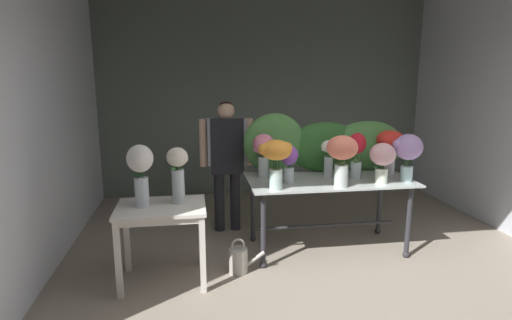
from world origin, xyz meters
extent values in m
plane|color=gray|center=(0.00, 1.96, 0.00)|extent=(8.64, 8.64, 0.00)
cube|color=slate|center=(0.00, 3.93, 1.49)|extent=(5.12, 0.12, 2.98)
cube|color=silver|center=(-2.56, 1.96, 1.49)|extent=(0.12, 4.05, 2.98)
cube|color=silver|center=(2.56, 1.96, 1.49)|extent=(0.12, 4.05, 2.98)
cube|color=#B6C1BE|center=(0.25, 1.55, 0.78)|extent=(1.71, 0.87, 0.02)
cylinder|color=#2D2D33|center=(-0.50, 1.22, 0.38)|extent=(0.05, 0.05, 0.77)
sphere|color=#2D2D33|center=(-0.50, 1.22, 0.03)|extent=(0.07, 0.07, 0.07)
cylinder|color=#2D2D33|center=(1.01, 1.22, 0.38)|extent=(0.05, 0.05, 0.77)
sphere|color=#2D2D33|center=(1.01, 1.22, 0.03)|extent=(0.07, 0.07, 0.07)
cylinder|color=#2D2D33|center=(-0.50, 1.89, 0.38)|extent=(0.05, 0.05, 0.77)
sphere|color=#2D2D33|center=(-0.50, 1.89, 0.03)|extent=(0.07, 0.07, 0.07)
cylinder|color=#2D2D33|center=(1.01, 1.89, 0.38)|extent=(0.05, 0.05, 0.77)
sphere|color=#2D2D33|center=(1.01, 1.89, 0.03)|extent=(0.07, 0.07, 0.07)
cylinder|color=#2D2D33|center=(0.25, 1.55, 0.27)|extent=(1.51, 0.03, 0.03)
cube|color=silver|center=(-1.44, 1.10, 0.71)|extent=(0.78, 0.58, 0.03)
cube|color=silver|center=(-1.44, 1.10, 0.66)|extent=(0.72, 0.52, 0.06)
cube|color=silver|center=(-1.79, 0.84, 0.35)|extent=(0.05, 0.05, 0.69)
cube|color=silver|center=(-1.09, 0.84, 0.35)|extent=(0.05, 0.05, 0.69)
cube|color=silver|center=(-1.79, 1.35, 0.35)|extent=(0.05, 0.05, 0.69)
cube|color=silver|center=(-1.09, 1.35, 0.35)|extent=(0.05, 0.05, 0.69)
cylinder|color=#232328|center=(-0.85, 2.28, 0.41)|extent=(0.12, 0.12, 0.82)
cylinder|color=#232328|center=(-0.66, 2.28, 0.41)|extent=(0.12, 0.12, 0.82)
cube|color=#999EA8|center=(-0.75, 2.28, 1.09)|extent=(0.45, 0.22, 0.53)
cube|color=black|center=(-0.75, 2.17, 1.05)|extent=(0.38, 0.02, 0.65)
cylinder|color=#D8AD8E|center=(-1.02, 2.28, 1.08)|extent=(0.09, 0.09, 0.55)
cylinder|color=#D8AD8E|center=(-0.48, 2.28, 1.08)|extent=(0.09, 0.09, 0.55)
sphere|color=#D8AD8E|center=(-0.75, 2.28, 1.44)|extent=(0.20, 0.20, 0.20)
ellipsoid|color=black|center=(-0.75, 2.30, 1.51)|extent=(0.15, 0.15, 0.09)
ellipsoid|color=#477F3D|center=(-0.26, 1.87, 1.12)|extent=(0.68, 0.24, 0.66)
ellipsoid|color=#2D6028|center=(0.30, 1.87, 1.07)|extent=(0.83, 0.22, 0.56)
ellipsoid|color=#477F3D|center=(0.80, 1.87, 1.07)|extent=(0.87, 0.31, 0.56)
cylinder|color=silver|center=(-0.19, 1.46, 0.87)|extent=(0.10, 0.10, 0.15)
cylinder|color=#9EBCB2|center=(-0.19, 1.46, 0.82)|extent=(0.09, 0.09, 0.06)
cylinder|color=#387033|center=(-0.18, 1.46, 0.90)|extent=(0.01, 0.01, 0.21)
cylinder|color=#387033|center=(-0.20, 1.47, 0.90)|extent=(0.01, 0.01, 0.21)
cylinder|color=#387033|center=(-0.20, 1.45, 0.90)|extent=(0.01, 0.01, 0.21)
ellipsoid|color=purple|center=(-0.19, 1.46, 1.07)|extent=(0.18, 0.18, 0.20)
sphere|color=purple|center=(-0.24, 1.44, 1.05)|extent=(0.07, 0.07, 0.07)
sphere|color=purple|center=(-0.12, 1.47, 1.07)|extent=(0.05, 0.05, 0.05)
cylinder|color=silver|center=(0.96, 1.64, 0.90)|extent=(0.13, 0.13, 0.22)
cylinder|color=#9EBCB2|center=(0.96, 1.64, 0.84)|extent=(0.12, 0.12, 0.09)
cylinder|color=#2D6028|center=(1.00, 1.65, 0.95)|extent=(0.01, 0.01, 0.31)
cylinder|color=#2D6028|center=(0.95, 1.66, 0.95)|extent=(0.01, 0.01, 0.31)
cylinder|color=#2D6028|center=(0.95, 1.62, 0.95)|extent=(0.01, 0.01, 0.31)
ellipsoid|color=red|center=(0.96, 1.64, 1.17)|extent=(0.30, 0.30, 0.20)
sphere|color=red|center=(1.09, 1.65, 1.14)|extent=(0.11, 0.11, 0.11)
ellipsoid|color=#2D6028|center=(0.96, 1.68, 1.03)|extent=(0.10, 0.09, 0.03)
cylinder|color=silver|center=(0.71, 1.29, 0.87)|extent=(0.12, 0.12, 0.15)
cylinder|color=#9EBCB2|center=(0.71, 1.29, 0.82)|extent=(0.11, 0.11, 0.06)
cylinder|color=#28562D|center=(0.73, 1.28, 0.91)|extent=(0.01, 0.01, 0.22)
cylinder|color=#28562D|center=(0.70, 1.30, 0.91)|extent=(0.01, 0.01, 0.22)
cylinder|color=#28562D|center=(0.70, 1.26, 0.91)|extent=(0.01, 0.01, 0.22)
ellipsoid|color=#EFB2BC|center=(0.71, 1.29, 1.09)|extent=(0.25, 0.25, 0.22)
sphere|color=#EFB2BC|center=(0.79, 1.30, 1.08)|extent=(0.07, 0.07, 0.07)
ellipsoid|color=#28562D|center=(0.68, 1.30, 0.96)|extent=(0.10, 0.04, 0.03)
cylinder|color=silver|center=(-0.42, 1.69, 0.90)|extent=(0.11, 0.11, 0.23)
cylinder|color=#9EBCB2|center=(-0.42, 1.69, 0.84)|extent=(0.10, 0.10, 0.10)
cylinder|color=#2D6028|center=(-0.39, 1.70, 0.94)|extent=(0.01, 0.01, 0.28)
cylinder|color=#2D6028|center=(-0.42, 1.71, 0.94)|extent=(0.01, 0.01, 0.28)
cylinder|color=#2D6028|center=(-0.44, 1.70, 0.94)|extent=(0.01, 0.01, 0.28)
cylinder|color=#2D6028|center=(-0.42, 1.68, 0.94)|extent=(0.01, 0.01, 0.28)
ellipsoid|color=pink|center=(-0.42, 1.69, 1.15)|extent=(0.23, 0.23, 0.22)
sphere|color=pink|center=(-0.49, 1.70, 1.11)|extent=(0.08, 0.08, 0.08)
cylinder|color=silver|center=(0.27, 1.60, 0.90)|extent=(0.09, 0.09, 0.22)
cylinder|color=#9EBCB2|center=(0.27, 1.60, 0.84)|extent=(0.09, 0.09, 0.09)
cylinder|color=#387033|center=(0.28, 1.60, 0.94)|extent=(0.01, 0.01, 0.28)
cylinder|color=#387033|center=(0.26, 1.61, 0.94)|extent=(0.01, 0.01, 0.28)
cylinder|color=#387033|center=(0.26, 1.59, 0.94)|extent=(0.01, 0.01, 0.28)
ellipsoid|color=white|center=(0.27, 1.60, 1.12)|extent=(0.16, 0.16, 0.13)
sphere|color=white|center=(0.21, 1.58, 1.10)|extent=(0.05, 0.05, 0.05)
sphere|color=white|center=(0.33, 1.57, 1.14)|extent=(0.07, 0.07, 0.07)
ellipsoid|color=#28562D|center=(0.28, 1.57, 1.03)|extent=(0.10, 0.09, 0.03)
cylinder|color=silver|center=(0.26, 1.21, 0.90)|extent=(0.13, 0.13, 0.22)
cylinder|color=#9EBCB2|center=(0.26, 1.21, 0.84)|extent=(0.12, 0.12, 0.09)
cylinder|color=#387033|center=(0.30, 1.22, 0.95)|extent=(0.01, 0.01, 0.31)
cylinder|color=#387033|center=(0.26, 1.24, 0.95)|extent=(0.01, 0.01, 0.31)
cylinder|color=#387033|center=(0.24, 1.21, 0.95)|extent=(0.01, 0.01, 0.31)
cylinder|color=#387033|center=(0.27, 1.18, 0.95)|extent=(0.01, 0.01, 0.31)
ellipsoid|color=#EF7A60|center=(0.26, 1.21, 1.18)|extent=(0.30, 0.30, 0.23)
sphere|color=#EF7A60|center=(0.18, 1.19, 1.20)|extent=(0.09, 0.09, 0.09)
ellipsoid|color=#477F3D|center=(0.27, 1.20, 1.03)|extent=(0.10, 0.10, 0.03)
cylinder|color=silver|center=(-0.38, 1.23, 0.89)|extent=(0.12, 0.12, 0.20)
cylinder|color=#9EBCB2|center=(-0.38, 1.23, 0.83)|extent=(0.11, 0.11, 0.08)
cylinder|color=#28562D|center=(-0.35, 1.23, 0.96)|extent=(0.01, 0.01, 0.31)
cylinder|color=#28562D|center=(-0.38, 1.25, 0.96)|extent=(0.01, 0.01, 0.31)
cylinder|color=#28562D|center=(-0.40, 1.24, 0.96)|extent=(0.01, 0.01, 0.31)
cylinder|color=#28562D|center=(-0.37, 1.21, 0.96)|extent=(0.01, 0.01, 0.31)
ellipsoid|color=orange|center=(-0.38, 1.23, 1.17)|extent=(0.30, 0.30, 0.19)
sphere|color=orange|center=(-0.49, 1.22, 1.18)|extent=(0.11, 0.11, 0.11)
sphere|color=orange|center=(-0.27, 1.26, 1.18)|extent=(0.11, 0.11, 0.11)
cylinder|color=silver|center=(1.01, 1.33, 0.87)|extent=(0.12, 0.12, 0.15)
cylinder|color=#9EBCB2|center=(1.01, 1.33, 0.82)|extent=(0.11, 0.11, 0.06)
cylinder|color=#2D6028|center=(1.03, 1.33, 0.93)|extent=(0.01, 0.01, 0.26)
cylinder|color=#2D6028|center=(0.99, 1.35, 0.93)|extent=(0.01, 0.01, 0.26)
cylinder|color=#2D6028|center=(0.99, 1.31, 0.93)|extent=(0.01, 0.01, 0.26)
ellipsoid|color=#B28ED1|center=(1.01, 1.33, 1.14)|extent=(0.28, 0.28, 0.26)
sphere|color=#B28ED1|center=(0.89, 1.33, 1.17)|extent=(0.10, 0.10, 0.10)
sphere|color=#B28ED1|center=(1.11, 1.36, 1.18)|extent=(0.07, 0.07, 0.07)
cylinder|color=silver|center=(0.53, 1.50, 0.88)|extent=(0.11, 0.11, 0.18)
cylinder|color=#9EBCB2|center=(0.53, 1.50, 0.83)|extent=(0.10, 0.10, 0.08)
cylinder|color=#477F3D|center=(0.56, 1.50, 0.95)|extent=(0.01, 0.01, 0.30)
cylinder|color=#477F3D|center=(0.53, 1.52, 0.95)|extent=(0.01, 0.01, 0.30)
cylinder|color=#477F3D|center=(0.52, 1.49, 0.95)|extent=(0.01, 0.01, 0.30)
ellipsoid|color=red|center=(0.53, 1.50, 1.16)|extent=(0.19, 0.19, 0.22)
sphere|color=red|center=(0.45, 1.51, 1.19)|extent=(0.08, 0.08, 0.08)
sphere|color=red|center=(0.59, 1.50, 1.19)|extent=(0.07, 0.07, 0.07)
ellipsoid|color=#477F3D|center=(0.52, 1.47, 0.99)|extent=(0.07, 0.11, 0.03)
cylinder|color=silver|center=(-1.60, 1.10, 0.86)|extent=(0.12, 0.12, 0.26)
cylinder|color=#9EBCB2|center=(-1.60, 1.10, 0.78)|extent=(0.11, 0.11, 0.11)
cylinder|color=#28562D|center=(-1.58, 1.09, 0.91)|extent=(0.01, 0.01, 0.35)
cylinder|color=#28562D|center=(-1.62, 1.12, 0.91)|extent=(0.01, 0.01, 0.35)
cylinder|color=#28562D|center=(-1.62, 1.07, 0.91)|extent=(0.01, 0.01, 0.35)
ellipsoid|color=white|center=(-1.60, 1.10, 1.16)|extent=(0.23, 0.23, 0.24)
ellipsoid|color=#28562D|center=(-1.63, 1.11, 1.01)|extent=(0.11, 0.07, 0.03)
cylinder|color=silver|center=(-1.29, 1.15, 0.88)|extent=(0.11, 0.11, 0.31)
cylinder|color=#9EBCB2|center=(-1.29, 1.15, 0.79)|extent=(0.10, 0.10, 0.13)
cylinder|color=#2D6028|center=(-1.26, 1.15, 0.91)|extent=(0.01, 0.01, 0.36)
cylinder|color=#2D6028|center=(-1.29, 1.17, 0.91)|extent=(0.01, 0.01, 0.36)
cylinder|color=#2D6028|center=(-1.30, 1.16, 0.91)|extent=(0.01, 0.01, 0.36)
cylinder|color=#2D6028|center=(-1.28, 1.14, 0.91)|extent=(0.01, 0.01, 0.36)
ellipsoid|color=silver|center=(-1.29, 1.15, 1.15)|extent=(0.19, 0.19, 0.17)
sphere|color=silver|center=(-1.22, 1.17, 1.12)|extent=(0.07, 0.07, 0.07)
ellipsoid|color=#387033|center=(-1.32, 1.12, 1.05)|extent=(0.06, 0.11, 0.03)
cylinder|color=#B7B2A8|center=(-0.75, 1.15, 0.12)|extent=(0.18, 0.18, 0.24)
cylinder|color=#B7B2A8|center=(-0.58, 1.15, 0.13)|extent=(0.18, 0.04, 0.14)
torus|color=#B7B2A8|center=(-0.75, 1.15, 0.28)|extent=(0.13, 0.02, 0.13)
camera|label=1|loc=(-1.16, -2.54, 1.89)|focal=29.42mm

